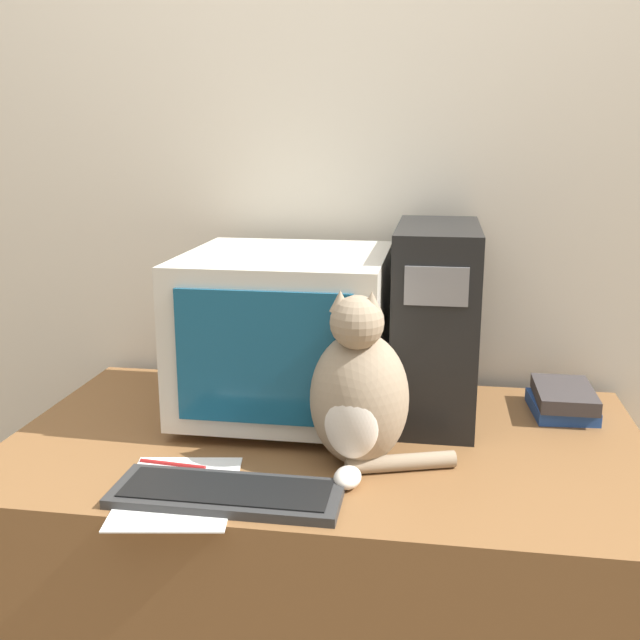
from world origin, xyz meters
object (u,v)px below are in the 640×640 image
object	(u,v)px
crt_monitor	(286,332)
cat	(359,395)
computer_tower	(435,321)
keyboard	(227,493)
pen	(173,464)
book_stack	(563,400)

from	to	relation	value
crt_monitor	cat	xyz separation A→B (m)	(0.20, -0.26, -0.05)
crt_monitor	computer_tower	bearing A→B (deg)	10.20
keyboard	cat	distance (m)	0.32
computer_tower	keyboard	xyz separation A→B (m)	(-0.36, -0.51, -0.21)
keyboard	pen	bearing A→B (deg)	141.91
crt_monitor	computer_tower	size ratio (longest dim) A/B	1.05
crt_monitor	computer_tower	distance (m)	0.35
keyboard	book_stack	size ratio (longest dim) A/B	2.03
computer_tower	cat	world-z (taller)	computer_tower
keyboard	cat	world-z (taller)	cat
crt_monitor	pen	distance (m)	0.42
book_stack	computer_tower	bearing A→B (deg)	-172.98
crt_monitor	computer_tower	xyz separation A→B (m)	(0.34, 0.06, 0.02)
book_stack	crt_monitor	bearing A→B (deg)	-171.30
crt_monitor	book_stack	world-z (taller)	crt_monitor
crt_monitor	keyboard	xyz separation A→B (m)	(-0.02, -0.44, -0.19)
computer_tower	pen	bearing A→B (deg)	-142.47
computer_tower	pen	size ratio (longest dim) A/B	3.18
crt_monitor	cat	world-z (taller)	crt_monitor
cat	pen	distance (m)	0.40
keyboard	cat	xyz separation A→B (m)	(0.22, 0.18, 0.14)
keyboard	pen	size ratio (longest dim) A/B	2.99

